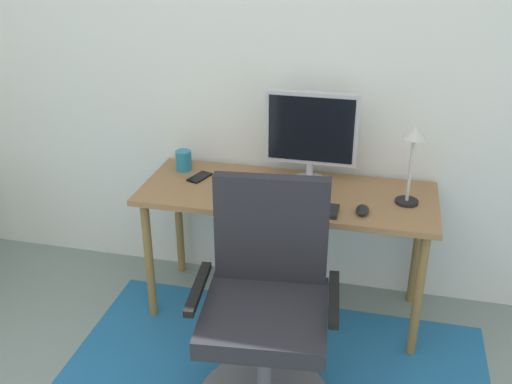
{
  "coord_description": "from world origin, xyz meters",
  "views": [
    {
      "loc": [
        0.63,
        -0.75,
        1.94
      ],
      "look_at": [
        0.07,
        1.6,
        0.8
      ],
      "focal_mm": 41.06,
      "sensor_mm": 36.0,
      "label": 1
    }
  ],
  "objects": [
    {
      "name": "cell_phone",
      "position": [
        -0.3,
        1.9,
        0.71
      ],
      "size": [
        0.11,
        0.15,
        0.01
      ],
      "primitive_type": "cube",
      "rotation": [
        0.0,
        0.0,
        -0.32
      ],
      "color": "black",
      "rests_on": "desk"
    },
    {
      "name": "desk",
      "position": [
        0.17,
        1.85,
        0.63
      ],
      "size": [
        1.47,
        0.56,
        0.7
      ],
      "color": "olive",
      "rests_on": "ground"
    },
    {
      "name": "computer_mouse",
      "position": [
        0.55,
        1.69,
        0.72
      ],
      "size": [
        0.06,
        0.1,
        0.03
      ],
      "primitive_type": "ellipsoid",
      "color": "black",
      "rests_on": "desk"
    },
    {
      "name": "wall_back",
      "position": [
        0.0,
        2.2,
        1.3
      ],
      "size": [
        6.0,
        0.1,
        2.6
      ],
      "primitive_type": "cube",
      "color": "silver",
      "rests_on": "ground"
    },
    {
      "name": "desk_lamp",
      "position": [
        0.75,
        1.85,
        0.98
      ],
      "size": [
        0.11,
        0.11,
        0.39
      ],
      "color": "black",
      "rests_on": "desk"
    },
    {
      "name": "keyboard",
      "position": [
        0.23,
        1.66,
        0.71
      ],
      "size": [
        0.43,
        0.13,
        0.02
      ],
      "primitive_type": "cube",
      "color": "black",
      "rests_on": "desk"
    },
    {
      "name": "office_chair",
      "position": [
        0.22,
        1.17,
        0.41
      ],
      "size": [
        0.61,
        0.59,
        1.01
      ],
      "rotation": [
        0.0,
        0.0,
        0.1
      ],
      "color": "slate",
      "rests_on": "ground"
    },
    {
      "name": "monitor",
      "position": [
        0.26,
        1.99,
        0.97
      ],
      "size": [
        0.46,
        0.18,
        0.47
      ],
      "color": "#B2B2B7",
      "rests_on": "desk"
    },
    {
      "name": "coffee_cup",
      "position": [
        -0.42,
        1.99,
        0.76
      ],
      "size": [
        0.08,
        0.08,
        0.11
      ],
      "primitive_type": "cylinder",
      "color": "teal",
      "rests_on": "desk"
    }
  ]
}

